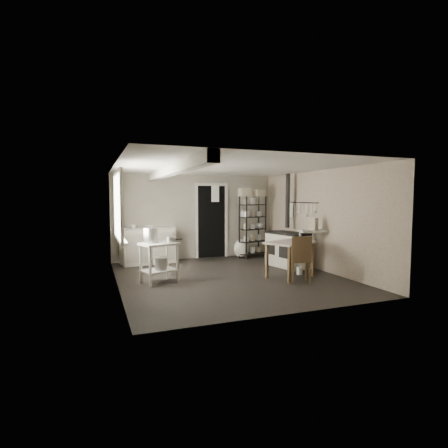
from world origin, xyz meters
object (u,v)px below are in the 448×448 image
object	(u,v)px
flour_sack	(241,249)
chair	(300,258)
stockpot	(150,235)
base_cabinets	(148,245)
work_table	(290,259)
shelf_rack	(253,224)
stove	(288,249)
prep_table	(159,263)

from	to	relation	value
flour_sack	chair	bearing A→B (deg)	-91.18
stockpot	flour_sack	size ratio (longest dim) A/B	0.56
base_cabinets	work_table	xyz separation A→B (m)	(2.56, -2.66, -0.08)
shelf_rack	work_table	xyz separation A→B (m)	(-0.34, -2.55, -0.57)
shelf_rack	flour_sack	bearing A→B (deg)	147.14
stove	work_table	world-z (taller)	stove
stove	flour_sack	xyz separation A→B (m)	(-0.53, 1.59, -0.20)
prep_table	base_cabinets	distance (m)	2.17
stove	flour_sack	world-z (taller)	stove
stove	flour_sack	bearing A→B (deg)	97.17
chair	prep_table	bearing A→B (deg)	-176.85
shelf_rack	stove	distance (m)	1.62
shelf_rack	flour_sack	world-z (taller)	shelf_rack
stockpot	prep_table	bearing A→B (deg)	-29.04
work_table	flour_sack	distance (m)	2.62
shelf_rack	base_cabinets	bearing A→B (deg)	157.23
work_table	chair	bearing A→B (deg)	-94.85
stockpot	flour_sack	bearing A→B (deg)	35.69
stockpot	base_cabinets	bearing A→B (deg)	83.27
stockpot	base_cabinets	size ratio (longest dim) A/B	0.21
stove	prep_table	bearing A→B (deg)	178.07
prep_table	flour_sack	xyz separation A→B (m)	(2.68, 2.12, -0.16)
shelf_rack	flour_sack	size ratio (longest dim) A/B	3.31
base_cabinets	shelf_rack	distance (m)	2.94
prep_table	flour_sack	bearing A→B (deg)	38.28
prep_table	shelf_rack	distance (m)	3.67
base_cabinets	flour_sack	xyz separation A→B (m)	(2.58, -0.05, -0.22)
prep_table	work_table	xyz separation A→B (m)	(2.65, -0.50, -0.02)
chair	shelf_rack	bearing A→B (deg)	105.05
stockpot	work_table	distance (m)	2.92
base_cabinets	work_table	size ratio (longest dim) A/B	1.40
shelf_rack	chair	bearing A→B (deg)	-117.58
stockpot	shelf_rack	distance (m)	3.70
base_cabinets	chair	world-z (taller)	chair
shelf_rack	chair	distance (m)	3.01
flour_sack	work_table	bearing A→B (deg)	-90.61
stove	chair	world-z (taller)	chair
prep_table	stockpot	xyz separation A→B (m)	(-0.15, 0.08, 0.54)
stockpot	stove	distance (m)	3.43
prep_table	chair	xyz separation A→B (m)	(2.62, -0.91, 0.08)
stove	chair	size ratio (longest dim) A/B	1.15
shelf_rack	prep_table	bearing A→B (deg)	-166.02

